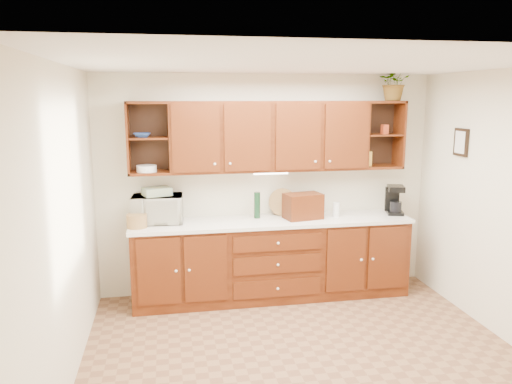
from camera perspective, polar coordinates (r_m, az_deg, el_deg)
name	(u,v)px	position (r m, az deg, el deg)	size (l,w,h in m)	color
floor	(305,357)	(4.81, 5.60, -18.28)	(4.00, 4.00, 0.00)	brown
ceiling	(311,64)	(4.21, 6.27, 14.36)	(4.00, 4.00, 0.00)	white
back_wall	(267,184)	(5.99, 1.26, 0.88)	(4.00, 4.00, 0.00)	beige
left_wall	(64,230)	(4.24, -21.07, -4.04)	(3.50, 3.50, 0.00)	beige
base_cabinets	(272,260)	(5.92, 1.82, -7.75)	(3.20, 0.60, 0.90)	#351306
countertop	(272,221)	(5.78, 1.86, -3.36)	(3.24, 0.64, 0.04)	white
upper_cabinets	(271,136)	(5.77, 1.70, 6.42)	(3.20, 0.33, 0.80)	#351306
undercabinet_light	(271,173)	(5.76, 1.70, 2.18)	(0.40, 0.05, 0.03)	white
framed_picture	(461,142)	(5.88, 22.40, 5.28)	(0.03, 0.24, 0.30)	black
wicker_basket	(137,221)	(5.56, -13.47, -3.22)	(0.22, 0.22, 0.15)	olive
microwave	(157,209)	(5.73, -11.19, -1.90)	(0.56, 0.38, 0.31)	beige
towel_stack	(157,192)	(5.69, -11.27, 0.06)	(0.30, 0.22, 0.09)	#C3C05C
wine_bottle	(257,205)	(5.81, 0.13, -1.52)	(0.07, 0.07, 0.31)	black
woven_tray	(282,215)	(5.98, 3.03, -2.59)	(0.33, 0.33, 0.02)	olive
bread_box	(303,206)	(5.81, 5.39, -1.62)	(0.42, 0.26, 0.30)	#351306
mug_tree	(313,213)	(5.93, 6.55, -2.45)	(0.24, 0.24, 0.27)	#351306
canister_red	(291,211)	(5.91, 4.03, -2.13)	(0.10, 0.10, 0.14)	#AA3718
canister_white	(336,210)	(5.97, 9.14, -2.00)	(0.08, 0.08, 0.17)	white
canister_yellow	(307,212)	(5.90, 5.85, -2.34)	(0.10, 0.10, 0.11)	gold
coffee_maker	(395,200)	(6.26, 15.55, -0.91)	(0.25, 0.29, 0.35)	black
bowl_stack	(142,135)	(5.62, -12.90, 6.35)	(0.19, 0.19, 0.05)	navy
plate_stack	(146,168)	(5.66, -12.41, 2.64)	(0.22, 0.22, 0.07)	white
pantry_box_yellow	(367,159)	(6.11, 12.57, 3.73)	(0.10, 0.08, 0.18)	gold
pantry_box_red	(385,129)	(6.18, 14.50, 6.95)	(0.07, 0.06, 0.11)	#AA3718
potted_plant	(394,82)	(6.19, 15.53, 12.02)	(0.39, 0.34, 0.43)	#999999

